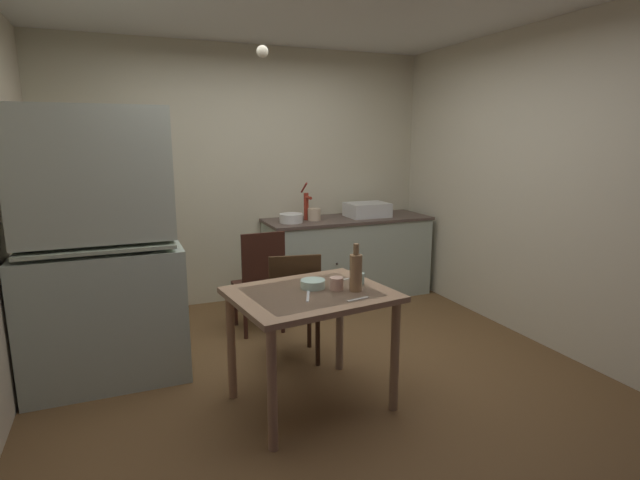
% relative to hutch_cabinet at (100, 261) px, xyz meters
% --- Properties ---
extents(ground_plane, '(4.90, 4.90, 0.00)m').
position_rel_hutch_cabinet_xyz_m(ground_plane, '(1.40, -0.36, -0.89)').
color(ground_plane, brown).
extents(wall_back, '(4.00, 0.10, 2.61)m').
position_rel_hutch_cabinet_xyz_m(wall_back, '(1.40, 1.52, 0.41)').
color(wall_back, beige).
rests_on(wall_back, ground).
extents(wall_right, '(0.10, 3.76, 2.61)m').
position_rel_hutch_cabinet_xyz_m(wall_right, '(3.40, -0.36, 0.41)').
color(wall_right, beige).
rests_on(wall_right, ground).
extents(hutch_cabinet, '(1.07, 0.44, 1.90)m').
position_rel_hutch_cabinet_xyz_m(hutch_cabinet, '(0.00, 0.00, 0.00)').
color(hutch_cabinet, '#AFBEAE').
rests_on(hutch_cabinet, ground).
extents(counter_cabinet, '(1.78, 0.64, 0.86)m').
position_rel_hutch_cabinet_xyz_m(counter_cabinet, '(2.39, 1.15, -0.46)').
color(counter_cabinet, '#AFBEAE').
rests_on(counter_cabinet, ground).
extents(sink_basin, '(0.44, 0.34, 0.15)m').
position_rel_hutch_cabinet_xyz_m(sink_basin, '(2.62, 1.15, 0.05)').
color(sink_basin, silver).
rests_on(sink_basin, counter_cabinet).
extents(hand_pump, '(0.05, 0.27, 0.39)m').
position_rel_hutch_cabinet_xyz_m(hand_pump, '(1.94, 1.20, 0.14)').
color(hand_pump, maroon).
rests_on(hand_pump, counter_cabinet).
extents(mixing_bowl_counter, '(0.24, 0.24, 0.09)m').
position_rel_hutch_cabinet_xyz_m(mixing_bowl_counter, '(1.74, 1.10, 0.02)').
color(mixing_bowl_counter, white).
rests_on(mixing_bowl_counter, counter_cabinet).
extents(stoneware_crock, '(0.14, 0.14, 0.12)m').
position_rel_hutch_cabinet_xyz_m(stoneware_crock, '(2.00, 1.14, 0.03)').
color(stoneware_crock, beige).
rests_on(stoneware_crock, counter_cabinet).
extents(dining_table, '(1.05, 0.89, 0.76)m').
position_rel_hutch_cabinet_xyz_m(dining_table, '(1.22, -0.79, -0.24)').
color(dining_table, '#A27E5F').
rests_on(dining_table, ground).
extents(chair_far_side, '(0.46, 0.46, 0.87)m').
position_rel_hutch_cabinet_xyz_m(chair_far_side, '(1.31, -0.17, -0.43)').
color(chair_far_side, '#3C2316').
rests_on(chair_far_side, ground).
extents(chair_by_counter, '(0.41, 0.41, 0.92)m').
position_rel_hutch_cabinet_xyz_m(chair_by_counter, '(1.24, 0.50, -0.42)').
color(chair_by_counter, '#3B1D15').
rests_on(chair_by_counter, ground).
extents(serving_bowl_wide, '(0.16, 0.16, 0.05)m').
position_rel_hutch_cabinet_xyz_m(serving_bowl_wide, '(1.26, -0.72, -0.11)').
color(serving_bowl_wide, '#ADD1C1').
rests_on(serving_bowl_wide, dining_table).
extents(teacup_cream, '(0.09, 0.09, 0.08)m').
position_rel_hutch_cabinet_xyz_m(teacup_cream, '(1.38, -0.81, -0.09)').
color(teacup_cream, tan).
rests_on(teacup_cream, dining_table).
extents(mug_dark, '(0.07, 0.07, 0.07)m').
position_rel_hutch_cabinet_xyz_m(mug_dark, '(1.57, -0.75, -0.10)').
color(mug_dark, '#ADD1C1').
rests_on(mug_dark, dining_table).
extents(glass_bottle, '(0.08, 0.08, 0.30)m').
position_rel_hutch_cabinet_xyz_m(glass_bottle, '(1.48, -0.88, -0.01)').
color(glass_bottle, olive).
rests_on(glass_bottle, dining_table).
extents(table_knife, '(0.10, 0.20, 0.00)m').
position_rel_hutch_cabinet_xyz_m(table_knife, '(1.17, -0.87, -0.13)').
color(table_knife, silver).
rests_on(table_knife, dining_table).
extents(teaspoon_near_bowl, '(0.15, 0.05, 0.00)m').
position_rel_hutch_cabinet_xyz_m(teaspoon_near_bowl, '(1.42, -1.04, -0.13)').
color(teaspoon_near_bowl, beige).
rests_on(teaspoon_near_bowl, dining_table).
extents(teaspoon_by_cup, '(0.14, 0.05, 0.00)m').
position_rel_hutch_cabinet_xyz_m(teaspoon_by_cup, '(1.57, -0.62, -0.13)').
color(teaspoon_by_cup, beige).
rests_on(teaspoon_by_cup, dining_table).
extents(pendant_bulb, '(0.08, 0.08, 0.08)m').
position_rel_hutch_cabinet_xyz_m(pendant_bulb, '(1.10, -0.20, 1.37)').
color(pendant_bulb, '#F9EFCC').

